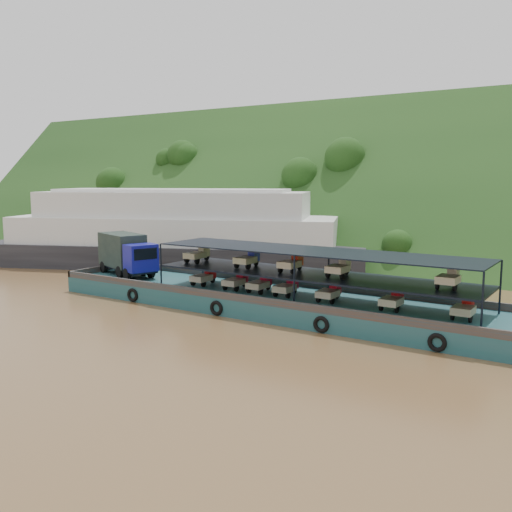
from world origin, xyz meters
The scene contains 4 objects.
ground centered at (0.00, 0.00, 0.00)m, with size 160.00×160.00×0.00m, color brown.
hillside centered at (0.00, 36.00, 0.00)m, with size 140.00×28.00×28.00m, color #173513.
cargo_barge centered at (0.18, -0.77, 1.16)m, with size 35.11×7.18×4.69m.
passenger_ferry centered at (-18.08, 11.44, 3.56)m, with size 41.44×24.80×8.23m.
Camera 1 is at (22.74, -34.72, 9.42)m, focal length 40.00 mm.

